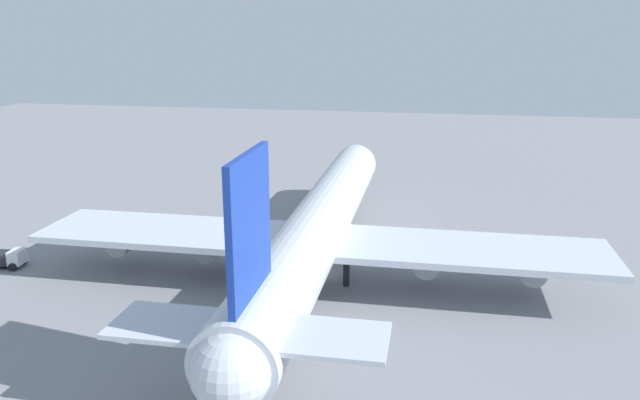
# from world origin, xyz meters

# --- Properties ---
(ground_plane) EXTENTS (272.04, 272.04, 0.00)m
(ground_plane) POSITION_xyz_m (0.00, 0.00, 0.00)
(ground_plane) COLOR gray
(cargo_airplane) EXTENTS (68.01, 61.03, 19.11)m
(cargo_airplane) POSITION_xyz_m (-0.35, -0.00, 5.75)
(cargo_airplane) COLOR silver
(cargo_airplane) RESTS_ON ground_plane
(pushback_tractor) EXTENTS (2.92, 3.86, 2.12)m
(pushback_tractor) POSITION_xyz_m (-5.00, 35.89, 1.14)
(pushback_tractor) COLOR silver
(pushback_tractor) RESTS_ON ground_plane
(safety_cone_nose) EXTENTS (0.46, 0.46, 0.66)m
(safety_cone_nose) POSITION_xyz_m (30.60, 1.76, 0.33)
(safety_cone_nose) COLOR orange
(safety_cone_nose) RESTS_ON ground_plane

